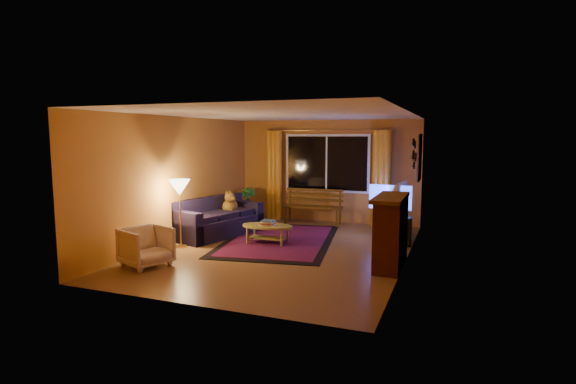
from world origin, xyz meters
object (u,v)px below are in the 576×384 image
(sofa, at_px, (218,217))
(floor_lamp, at_px, (180,214))
(bench, at_px, (313,216))
(tv_console, at_px, (394,226))
(armchair, at_px, (146,245))
(coffee_table, at_px, (268,234))

(sofa, bearing_deg, floor_lamp, -82.26)
(bench, relative_size, tv_console, 1.06)
(sofa, height_order, armchair, sofa)
(armchair, bearing_deg, coffee_table, -9.52)
(floor_lamp, relative_size, coffee_table, 1.24)
(sofa, relative_size, floor_lamp, 1.55)
(bench, relative_size, coffee_table, 1.37)
(bench, bearing_deg, tv_console, -25.91)
(armchair, distance_m, coffee_table, 2.45)
(armchair, relative_size, floor_lamp, 0.55)
(bench, height_order, armchair, armchair)
(armchair, xyz_separation_m, tv_console, (3.52, 3.38, -0.08))
(bench, distance_m, sofa, 2.43)
(bench, xyz_separation_m, tv_console, (2.05, -0.92, 0.07))
(floor_lamp, height_order, tv_console, floor_lamp)
(sofa, xyz_separation_m, tv_console, (3.54, 0.99, -0.12))
(floor_lamp, bearing_deg, tv_console, 29.68)
(bench, distance_m, armchair, 4.55)
(armchair, xyz_separation_m, floor_lamp, (-0.19, 1.26, 0.28))
(bench, distance_m, floor_lamp, 3.49)
(sofa, height_order, floor_lamp, floor_lamp)
(armchair, bearing_deg, bench, 2.22)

